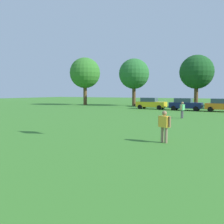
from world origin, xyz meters
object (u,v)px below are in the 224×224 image
parked_car_orange_2 (223,105)px  tree_far_left (85,73)px  adult_bystander (164,124)px  parked_car_yellow_0 (151,103)px  bystander_near_trees (182,108)px  tree_center_left (197,72)px  tree_left (134,74)px  parked_car_navy_1 (185,104)px

parked_car_orange_2 → tree_far_left: size_ratio=0.47×
adult_bystander → tree_far_left: tree_far_left is taller
parked_car_yellow_0 → adult_bystander: bearing=-69.3°
bystander_near_trees → tree_center_left: 18.91m
adult_bystander → tree_far_left: size_ratio=0.17×
adult_bystander → parked_car_yellow_0: size_ratio=0.37×
parked_car_orange_2 → tree_far_left: (-25.26, 6.39, 5.35)m
parked_car_orange_2 → tree_left: (-15.74, 8.27, 4.97)m
tree_far_left → bystander_near_trees: bearing=-37.0°
parked_car_orange_2 → parked_car_yellow_0: bearing=174.4°
parked_car_yellow_0 → parked_car_navy_1: bearing=-7.4°
tree_far_left → parked_car_yellow_0: bearing=-19.4°
adult_bystander → parked_car_navy_1: 23.53m
parked_car_navy_1 → tree_left: size_ratio=0.50×
parked_car_orange_2 → tree_center_left: bearing=121.0°
adult_bystander → parked_car_yellow_0: 25.53m
parked_car_yellow_0 → parked_car_orange_2: bearing=-5.6°
parked_car_yellow_0 → bystander_near_trees: bearing=-58.2°
tree_left → tree_center_left: 11.18m
tree_far_left → tree_left: 9.71m
adult_bystander → parked_car_orange_2: (0.89, 22.91, -0.08)m
parked_car_orange_2 → tree_center_left: tree_center_left is taller
bystander_near_trees → parked_car_navy_1: parked_car_navy_1 is taller
bystander_near_trees → tree_center_left: (-1.84, 18.21, 4.77)m
parked_car_yellow_0 → tree_center_left: size_ratio=0.51×
bystander_near_trees → parked_car_orange_2: size_ratio=0.37×
adult_bystander → parked_car_navy_1: parked_car_navy_1 is taller
tree_left → parked_car_yellow_0: bearing=-51.4°
tree_left → adult_bystander: bearing=-64.5°
tree_left → bystander_near_trees: bearing=-55.4°
parked_car_yellow_0 → tree_left: (-5.82, 7.30, 4.97)m
parked_car_navy_1 → tree_center_left: (0.17, 7.30, 4.85)m
bystander_near_trees → tree_left: size_ratio=0.18×
adult_bystander → tree_far_left: (-24.36, 29.30, 5.26)m
adult_bystander → bystander_near_trees: bystander_near_trees is taller
tree_far_left → tree_center_left: bearing=3.4°
parked_car_orange_2 → tree_center_left: size_ratio=0.51×
bystander_near_trees → parked_car_yellow_0: (-7.18, 11.57, -0.08)m
tree_center_left → adult_bystander: bearing=-83.1°
parked_car_yellow_0 → parked_car_navy_1: same height
bystander_near_trees → tree_far_left: (-22.52, 16.99, 5.26)m
parked_car_navy_1 → tree_left: 14.46m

